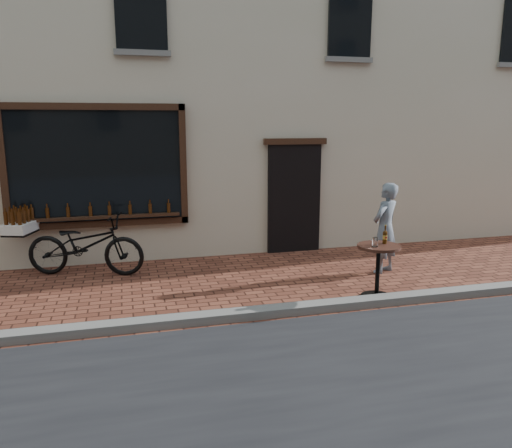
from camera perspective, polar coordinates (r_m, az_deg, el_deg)
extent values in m
plane|color=#54271B|center=(6.78, -1.52, -11.38)|extent=(90.00, 90.00, 0.00)
cube|color=slate|center=(6.94, -1.91, -10.30)|extent=(90.00, 0.25, 0.12)
cube|color=beige|center=(12.87, -8.85, 22.05)|extent=(28.00, 6.00, 10.00)
cube|color=black|center=(9.57, -17.71, 6.31)|extent=(3.00, 0.06, 2.00)
cube|color=black|center=(9.52, -18.12, 12.65)|extent=(3.24, 0.10, 0.12)
cube|color=black|center=(9.70, -17.33, 0.05)|extent=(3.24, 0.10, 0.12)
cube|color=black|center=(9.75, -26.94, 5.69)|extent=(0.12, 0.10, 2.24)
cube|color=black|center=(9.60, -8.33, 6.75)|extent=(0.12, 0.10, 2.24)
cube|color=black|center=(9.63, -17.39, 0.75)|extent=(2.90, 0.16, 0.05)
cube|color=black|center=(10.22, 4.37, 2.89)|extent=(1.10, 0.10, 2.20)
cube|color=black|center=(10.08, 4.53, 9.40)|extent=(1.30, 0.10, 0.12)
cylinder|color=#3D1C07|center=(9.75, -24.78, 1.06)|extent=(0.06, 0.06, 0.19)
cylinder|color=#3D1C07|center=(9.69, -22.71, 1.17)|extent=(0.06, 0.06, 0.19)
cylinder|color=#3D1C07|center=(9.65, -20.61, 1.29)|extent=(0.06, 0.06, 0.19)
cylinder|color=#3D1C07|center=(9.62, -18.49, 1.40)|extent=(0.06, 0.06, 0.19)
cylinder|color=#3D1C07|center=(9.60, -16.37, 1.51)|extent=(0.06, 0.06, 0.19)
cylinder|color=#3D1C07|center=(9.59, -14.24, 1.62)|extent=(0.06, 0.06, 0.19)
cylinder|color=#3D1C07|center=(9.60, -12.11, 1.73)|extent=(0.06, 0.06, 0.19)
cylinder|color=#3D1C07|center=(9.62, -9.98, 1.84)|extent=(0.06, 0.06, 0.19)
cube|color=black|center=(9.74, -13.05, 22.92)|extent=(0.90, 0.06, 1.40)
cube|color=black|center=(10.69, 10.70, 21.97)|extent=(0.90, 0.06, 1.40)
imported|color=black|center=(9.19, -18.90, -2.27)|extent=(2.17, 1.30, 1.08)
cube|color=black|center=(9.62, -25.30, -0.92)|extent=(0.56, 0.67, 0.04)
cube|color=white|center=(9.60, -25.35, -0.33)|extent=(0.57, 0.69, 0.17)
cylinder|color=#3D1C07|center=(9.33, -25.42, 0.57)|extent=(0.07, 0.07, 0.23)
cylinder|color=#3D1C07|center=(9.38, -26.06, 0.58)|extent=(0.07, 0.07, 0.23)
cylinder|color=#3D1C07|center=(9.44, -26.70, 0.58)|extent=(0.07, 0.07, 0.23)
cylinder|color=#3D1C07|center=(9.45, -25.01, 0.74)|extent=(0.07, 0.07, 0.23)
cylinder|color=#3D1C07|center=(9.51, -25.65, 0.75)|extent=(0.07, 0.07, 0.23)
cylinder|color=#3D1C07|center=(9.56, -26.28, 0.75)|extent=(0.07, 0.07, 0.23)
cylinder|color=#3D1C07|center=(9.58, -24.62, 0.91)|extent=(0.07, 0.07, 0.23)
cylinder|color=#3D1C07|center=(9.63, -25.25, 0.91)|extent=(0.07, 0.07, 0.23)
cylinder|color=#3D1C07|center=(9.69, -25.88, 0.91)|extent=(0.07, 0.07, 0.23)
cylinder|color=#3D1C07|center=(9.70, -24.24, 1.07)|extent=(0.07, 0.07, 0.23)
cylinder|color=#3D1C07|center=(9.76, -24.87, 1.07)|extent=(0.07, 0.07, 0.23)
cylinder|color=black|center=(7.95, 13.59, -8.05)|extent=(0.47, 0.47, 0.03)
cylinder|color=black|center=(7.83, 13.73, -5.34)|extent=(0.06, 0.06, 0.75)
cylinder|color=black|center=(7.72, 13.87, -2.51)|extent=(0.65, 0.65, 0.04)
cylinder|color=gold|center=(7.81, 14.52, -1.46)|extent=(0.07, 0.07, 0.06)
cylinder|color=white|center=(7.59, 13.46, -2.03)|extent=(0.08, 0.08, 0.14)
imported|color=slate|center=(9.09, 14.55, -0.45)|extent=(0.70, 0.63, 1.61)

